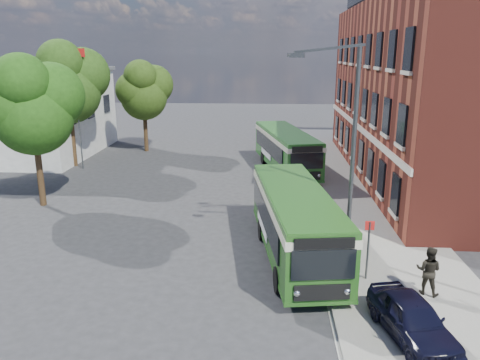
# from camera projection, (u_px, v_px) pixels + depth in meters

# --- Properties ---
(ground) EXTENTS (120.00, 120.00, 0.00)m
(ground) POSITION_uv_depth(u_px,v_px,m) (231.00, 237.00, 22.64)
(ground) COLOR #292A2C
(ground) RESTS_ON ground
(pavement) EXTENTS (6.00, 48.00, 0.15)m
(pavement) POSITION_uv_depth(u_px,v_px,m) (350.00, 191.00, 29.89)
(pavement) COLOR gray
(pavement) RESTS_ON ground
(kerb_line) EXTENTS (0.12, 48.00, 0.01)m
(kerb_line) POSITION_uv_depth(u_px,v_px,m) (303.00, 191.00, 30.10)
(kerb_line) COLOR beige
(kerb_line) RESTS_ON ground
(brick_office) EXTENTS (12.10, 26.00, 14.20)m
(brick_office) POSITION_uv_depth(u_px,v_px,m) (452.00, 78.00, 31.48)
(brick_office) COLOR maroon
(brick_office) RESTS_ON ground
(white_building) EXTENTS (9.40, 13.40, 7.30)m
(white_building) POSITION_uv_depth(u_px,v_px,m) (39.00, 112.00, 40.09)
(white_building) COLOR beige
(white_building) RESTS_ON ground
(flagpole) EXTENTS (0.95, 0.10, 9.00)m
(flagpole) POSITION_uv_depth(u_px,v_px,m) (78.00, 104.00, 34.60)
(flagpole) COLOR #3C3F42
(flagpole) RESTS_ON ground
(street_lamp) EXTENTS (2.96, 2.38, 9.00)m
(street_lamp) POSITION_uv_depth(u_px,v_px,m) (344.00, 150.00, 19.15)
(street_lamp) COLOR #3C3F42
(street_lamp) RESTS_ON ground
(bus_stop_sign) EXTENTS (0.35, 0.08, 2.52)m
(bus_stop_sign) POSITION_uv_depth(u_px,v_px,m) (368.00, 246.00, 17.86)
(bus_stop_sign) COLOR #3C3F42
(bus_stop_sign) RESTS_ON ground
(bus_front) EXTENTS (3.89, 10.10, 3.02)m
(bus_front) POSITION_uv_depth(u_px,v_px,m) (295.00, 217.00, 20.01)
(bus_front) COLOR #23541A
(bus_front) RESTS_ON ground
(bus_rear) EXTENTS (4.83, 10.91, 3.02)m
(bus_rear) POSITION_uv_depth(u_px,v_px,m) (286.00, 147.00, 34.84)
(bus_rear) COLOR #266522
(bus_rear) RESTS_ON ground
(parked_car) EXTENTS (2.39, 4.11, 1.32)m
(parked_car) POSITION_uv_depth(u_px,v_px,m) (412.00, 319.00, 14.29)
(parked_car) COLOR black
(parked_car) RESTS_ON pavement
(pedestrian_a) EXTENTS (0.73, 0.55, 1.80)m
(pedestrian_a) POSITION_uv_depth(u_px,v_px,m) (337.00, 244.00, 19.22)
(pedestrian_a) COLOR black
(pedestrian_a) RESTS_ON pavement
(pedestrian_b) EXTENTS (1.11, 1.03, 1.82)m
(pedestrian_b) POSITION_uv_depth(u_px,v_px,m) (428.00, 271.00, 16.86)
(pedestrian_b) COLOR black
(pedestrian_b) RESTS_ON pavement
(tree_left) EXTENTS (5.13, 4.88, 8.67)m
(tree_left) POSITION_uv_depth(u_px,v_px,m) (32.00, 104.00, 25.78)
(tree_left) COLOR #332212
(tree_left) RESTS_ON ground
(tree_mid) EXTENTS (5.68, 5.40, 9.58)m
(tree_mid) POSITION_uv_depth(u_px,v_px,m) (68.00, 82.00, 35.03)
(tree_mid) COLOR #332212
(tree_mid) RESTS_ON ground
(tree_right) EXTENTS (4.77, 4.54, 8.05)m
(tree_right) POSITION_uv_depth(u_px,v_px,m) (144.00, 90.00, 40.74)
(tree_right) COLOR #332212
(tree_right) RESTS_ON ground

